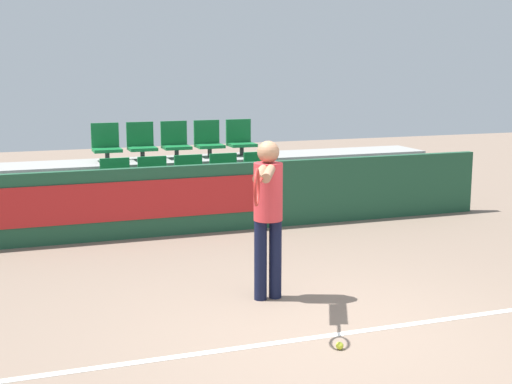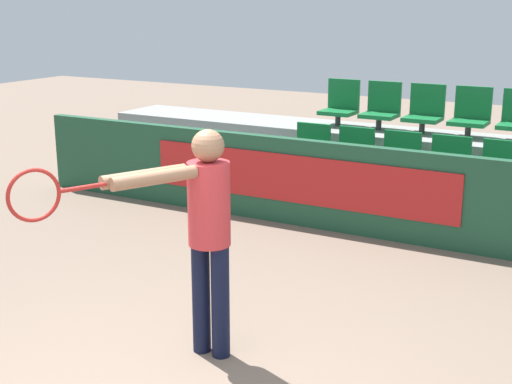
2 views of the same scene
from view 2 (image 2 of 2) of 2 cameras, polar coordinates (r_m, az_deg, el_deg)
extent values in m
cube|color=#1E4C33|center=(7.65, 9.74, -0.06)|extent=(9.07, 0.12, 0.98)
cube|color=red|center=(7.92, 3.17, 1.03)|extent=(3.68, 0.02, 0.54)
cube|color=gray|center=(8.21, 10.93, -1.01)|extent=(8.67, 0.92, 0.44)
cube|color=gray|center=(9.02, 12.86, 1.78)|extent=(8.67, 0.92, 0.89)
cylinder|color=#333333|center=(8.57, 4.09, 1.96)|extent=(0.07, 0.07, 0.15)
cube|color=#146B33|center=(8.55, 4.10, 2.62)|extent=(0.43, 0.39, 0.05)
cube|color=#146B33|center=(8.66, 4.63, 4.25)|extent=(0.43, 0.04, 0.39)
cylinder|color=#333333|center=(8.36, 7.53, 1.53)|extent=(0.07, 0.07, 0.15)
cube|color=#146B33|center=(8.34, 7.55, 2.20)|extent=(0.43, 0.39, 0.05)
cube|color=#146B33|center=(8.45, 8.05, 3.88)|extent=(0.43, 0.04, 0.39)
cylinder|color=#333333|center=(8.18, 11.13, 1.07)|extent=(0.07, 0.07, 0.15)
cube|color=#146B33|center=(8.16, 11.17, 1.76)|extent=(0.43, 0.39, 0.05)
cube|color=#146B33|center=(8.28, 11.63, 3.47)|extent=(0.43, 0.04, 0.39)
cylinder|color=#333333|center=(8.04, 14.88, 0.59)|extent=(0.07, 0.07, 0.15)
cube|color=#146B33|center=(8.01, 14.93, 1.29)|extent=(0.43, 0.39, 0.05)
cube|color=#146B33|center=(8.13, 15.34, 3.04)|extent=(0.43, 0.04, 0.39)
cylinder|color=#333333|center=(7.93, 18.74, 0.09)|extent=(0.07, 0.07, 0.15)
cube|color=#146B33|center=(7.90, 18.80, 0.80)|extent=(0.43, 0.39, 0.05)
cube|color=#146B33|center=(8.03, 19.17, 2.58)|extent=(0.43, 0.04, 0.39)
cylinder|color=#333333|center=(9.32, 6.57, 5.74)|extent=(0.07, 0.07, 0.15)
cube|color=#146B33|center=(9.30, 6.59, 6.35)|extent=(0.43, 0.39, 0.05)
cube|color=#146B33|center=(9.43, 7.05, 7.80)|extent=(0.43, 0.04, 0.39)
cylinder|color=#333333|center=(9.12, 9.79, 5.42)|extent=(0.07, 0.07, 0.15)
cube|color=#146B33|center=(9.11, 9.82, 6.04)|extent=(0.43, 0.39, 0.05)
cube|color=#146B33|center=(9.24, 10.25, 7.52)|extent=(0.43, 0.04, 0.39)
cylinder|color=#333333|center=(8.96, 13.14, 5.06)|extent=(0.07, 0.07, 0.15)
cube|color=#146B33|center=(8.94, 13.18, 5.70)|extent=(0.43, 0.39, 0.05)
cube|color=#146B33|center=(9.08, 13.57, 7.21)|extent=(0.43, 0.04, 0.39)
cylinder|color=#333333|center=(8.83, 16.59, 4.68)|extent=(0.07, 0.07, 0.15)
cube|color=#146B33|center=(8.81, 16.64, 5.33)|extent=(0.43, 0.39, 0.05)
cube|color=#146B33|center=(8.95, 17.00, 6.86)|extent=(0.43, 0.04, 0.39)
cylinder|color=black|center=(5.15, -4.41, -8.41)|extent=(0.13, 0.13, 0.83)
cylinder|color=black|center=(5.07, -2.87, -8.78)|extent=(0.13, 0.13, 0.83)
cylinder|color=red|center=(4.87, -3.78, -0.96)|extent=(0.29, 0.29, 0.58)
sphere|color=#9E7051|center=(4.77, -3.87, 3.71)|extent=(0.22, 0.22, 0.22)
cylinder|color=#9E7051|center=(4.61, -8.93, 1.24)|extent=(0.33, 0.57, 0.09)
cylinder|color=#9E7051|center=(4.57, -8.12, 1.12)|extent=(0.33, 0.57, 0.09)
cylinder|color=#AD231E|center=(4.41, -13.67, 0.34)|extent=(0.15, 0.28, 0.03)
torus|color=#AD231E|center=(4.31, -17.35, -0.25)|extent=(0.16, 0.30, 0.32)
camera|label=1|loc=(5.70, -88.78, -0.46)|focal=50.00mm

